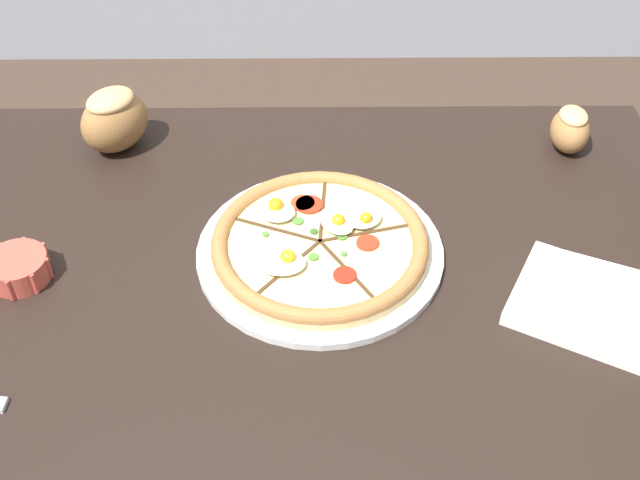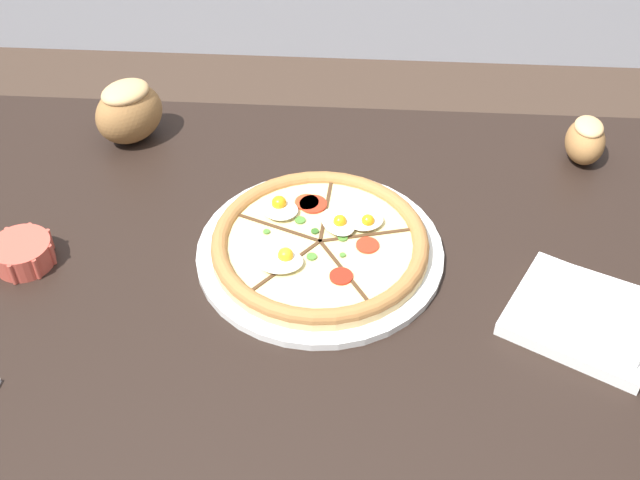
# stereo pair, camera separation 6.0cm
# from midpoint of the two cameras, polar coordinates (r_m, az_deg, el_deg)

# --- Properties ---
(dining_table) EXTENTS (1.30, 0.79, 0.75)m
(dining_table) POSITION_cam_midpoint_polar(r_m,az_deg,el_deg) (1.23, -2.50, -4.94)
(dining_table) COLOR black
(dining_table) RESTS_ON ground_plane
(pizza) EXTENTS (0.36, 0.36, 0.05)m
(pizza) POSITION_cam_midpoint_polar(r_m,az_deg,el_deg) (1.15, 1.49, -0.42)
(pizza) COLOR white
(pizza) RESTS_ON dining_table
(ramekin_bowl) EXTENTS (0.09, 0.09, 0.04)m
(ramekin_bowl) POSITION_cam_midpoint_polar(r_m,az_deg,el_deg) (1.20, -19.07, -0.88)
(ramekin_bowl) COLOR #C64C3D
(ramekin_bowl) RESTS_ON dining_table
(napkin_folded) EXTENTS (0.24, 0.23, 0.04)m
(napkin_folded) POSITION_cam_midpoint_polar(r_m,az_deg,el_deg) (1.12, 19.82, -5.10)
(napkin_folded) COLOR white
(napkin_folded) RESTS_ON dining_table
(bread_piece_mid) EXTENTS (0.07, 0.09, 0.08)m
(bread_piece_mid) POSITION_cam_midpoint_polar(r_m,az_deg,el_deg) (1.39, 19.55, 6.71)
(bread_piece_mid) COLOR #A3703D
(bread_piece_mid) RESTS_ON dining_table
(bread_piece_far) EXTENTS (0.15, 0.15, 0.11)m
(bread_piece_far) POSITION_cam_midpoint_polar(r_m,az_deg,el_deg) (1.38, -12.22, 8.94)
(bread_piece_far) COLOR olive
(bread_piece_far) RESTS_ON dining_table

